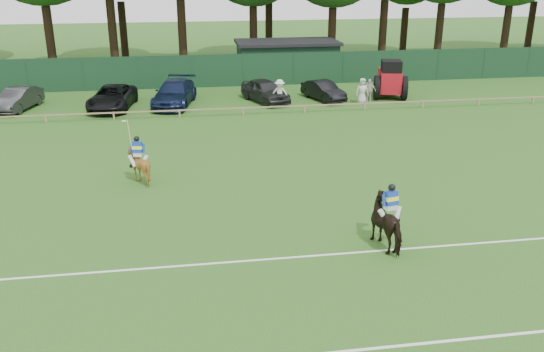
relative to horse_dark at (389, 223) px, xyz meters
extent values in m
plane|color=#1E4C14|center=(-3.93, 0.68, -0.86)|extent=(160.00, 160.00, 0.00)
imported|color=black|center=(0.00, 0.00, 0.00)|extent=(1.39, 2.21, 1.73)
imported|color=brown|center=(-8.74, 7.56, -0.10)|extent=(1.44, 1.57, 1.53)
imported|color=#2A2A2C|center=(-17.35, 22.33, -0.14)|extent=(2.54, 4.62, 1.44)
imported|color=black|center=(-11.28, 21.71, -0.12)|extent=(3.17, 5.64, 1.49)
imported|color=#131E3E|center=(-7.22, 22.04, -0.05)|extent=(3.42, 5.99, 1.64)
imported|color=#2A2A2C|center=(-1.01, 22.09, -0.08)|extent=(3.39, 4.95, 1.56)
imported|color=black|center=(3.10, 22.02, -0.20)|extent=(2.65, 4.25, 1.32)
imported|color=silver|center=(-0.28, 20.50, 0.05)|extent=(1.27, 0.83, 1.84)
imported|color=beige|center=(6.05, 20.90, -0.06)|extent=(1.01, 0.62, 1.60)
imported|color=beige|center=(5.45, 20.51, 0.01)|extent=(0.88, 0.60, 1.75)
cube|color=silver|center=(0.00, 0.00, 0.60)|extent=(0.41, 0.34, 0.18)
cube|color=#1739A6|center=(0.00, 0.00, 0.92)|extent=(0.46, 0.39, 0.51)
cube|color=#FFFA28|center=(0.00, 0.00, 0.90)|extent=(0.49, 0.38, 0.18)
sphere|color=black|center=(0.00, 0.00, 1.29)|extent=(0.25, 0.25, 0.25)
cylinder|color=silver|center=(0.26, 0.01, 0.30)|extent=(0.41, 0.41, 0.59)
cylinder|color=silver|center=(-0.24, -0.11, 0.30)|extent=(0.44, 0.31, 0.59)
cube|color=silver|center=(-8.74, 7.56, 0.44)|extent=(0.40, 0.32, 0.18)
cube|color=#1739A6|center=(-8.74, 7.56, 0.76)|extent=(0.44, 0.37, 0.51)
cube|color=#FFFA28|center=(-8.74, 7.56, 0.74)|extent=(0.47, 0.35, 0.18)
sphere|color=black|center=(-8.74, 7.56, 1.13)|extent=(0.25, 0.25, 0.25)
cylinder|color=silver|center=(-8.49, 7.46, 0.14)|extent=(0.42, 0.32, 0.59)
cylinder|color=silver|center=(-9.00, 7.55, 0.14)|extent=(0.41, 0.39, 0.59)
cylinder|color=tan|center=(-9.02, 7.65, 1.31)|extent=(0.19, 0.61, 1.17)
cube|color=silver|center=(-3.93, -0.32, -0.86)|extent=(60.00, 0.10, 0.01)
cube|color=#997F5B|center=(-3.93, 18.68, -0.41)|extent=(62.00, 0.08, 0.08)
cube|color=#14351E|center=(-3.93, 27.68, 0.39)|extent=(92.00, 0.04, 2.50)
cube|color=#14331E|center=(2.07, 30.68, 0.54)|extent=(8.00, 4.00, 2.80)
cube|color=black|center=(2.07, 30.68, 2.06)|extent=(8.40, 4.40, 0.24)
cube|color=#AC0F1C|center=(7.98, 22.18, 0.32)|extent=(2.07, 2.97, 1.46)
cube|color=black|center=(7.87, 21.75, 1.33)|extent=(1.66, 1.74, 1.01)
cylinder|color=black|center=(6.86, 21.65, -0.02)|extent=(0.74, 1.72, 1.68)
cylinder|color=black|center=(8.71, 21.19, -0.02)|extent=(0.74, 1.72, 1.68)
cylinder|color=black|center=(7.43, 23.48, -0.41)|extent=(0.55, 0.95, 0.90)
cylinder|color=black|center=(9.07, 23.07, -0.41)|extent=(0.55, 0.95, 0.90)
camera|label=1|loc=(-6.65, -16.82, 8.28)|focal=38.00mm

